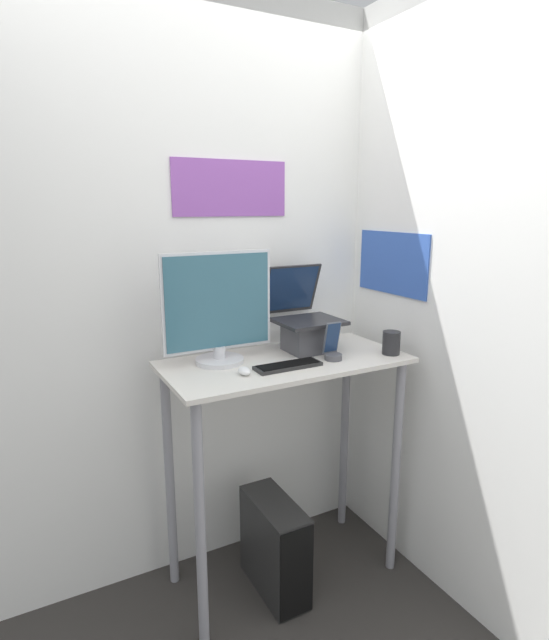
{
  "coord_description": "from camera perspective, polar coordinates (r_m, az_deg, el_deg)",
  "views": [
    {
      "loc": [
        -1.0,
        -1.53,
        1.7
      ],
      "look_at": [
        -0.05,
        0.25,
        1.24
      ],
      "focal_mm": 28.0,
      "sensor_mm": 36.0,
      "label": 1
    }
  ],
  "objects": [
    {
      "name": "cell_phone",
      "position": [
        2.14,
        6.67,
        -3.32
      ],
      "size": [
        0.08,
        0.08,
        0.16
      ],
      "color": "#4C4C51",
      "rests_on": "desk"
    },
    {
      "name": "laptop",
      "position": [
        2.26,
        3.62,
        -0.86
      ],
      "size": [
        0.28,
        0.33,
        0.38
      ],
      "color": "#4C4C51",
      "rests_on": "desk"
    },
    {
      "name": "desk",
      "position": [
        2.21,
        1.23,
        -10.01
      ],
      "size": [
        1.05,
        0.5,
        1.06
      ],
      "color": "beige",
      "rests_on": "ground_plane"
    },
    {
      "name": "keyboard",
      "position": [
        2.03,
        1.56,
        -5.24
      ],
      "size": [
        0.28,
        0.09,
        0.02
      ],
      "color": "black",
      "rests_on": "desk"
    },
    {
      "name": "mouse",
      "position": [
        1.95,
        -3.47,
        -5.84
      ],
      "size": [
        0.04,
        0.07,
        0.03
      ],
      "color": "white",
      "rests_on": "desk"
    },
    {
      "name": "ground_plane",
      "position": [
        2.49,
        4.36,
        -30.11
      ],
      "size": [
        12.0,
        12.0,
        0.0
      ],
      "primitive_type": "plane",
      "color": "#2D2B28"
    },
    {
      "name": "monitor",
      "position": [
        2.06,
        -6.44,
        0.85
      ],
      "size": [
        0.47,
        0.2,
        0.46
      ],
      "color": "silver",
      "rests_on": "desk"
    },
    {
      "name": "computer_tower",
      "position": [
        2.45,
        0.03,
        -24.42
      ],
      "size": [
        0.16,
        0.4,
        0.43
      ],
      "color": "black",
      "rests_on": "ground_plane"
    },
    {
      "name": "mug",
      "position": [
        2.26,
        13.2,
        -2.55
      ],
      "size": [
        0.08,
        0.08,
        0.1
      ],
      "color": "#262628",
      "rests_on": "desk"
    },
    {
      "name": "wall_side_right",
      "position": [
        2.25,
        18.15,
        2.03
      ],
      "size": [
        0.06,
        6.0,
        2.6
      ],
      "color": "white",
      "rests_on": "ground_plane"
    },
    {
      "name": "wall_back",
      "position": [
        2.37,
        -2.67,
        3.19
      ],
      "size": [
        6.0,
        0.06,
        2.6
      ],
      "color": "white",
      "rests_on": "ground_plane"
    }
  ]
}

